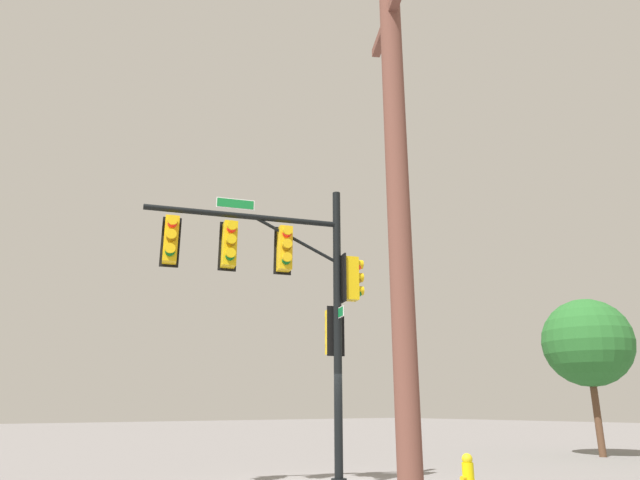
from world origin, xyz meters
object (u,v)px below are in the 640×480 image
object	(u,v)px
signal_pole_assembly	(287,280)
utility_pole	(399,223)
fire_hydrant	(468,475)
tree_near	(587,343)

from	to	relation	value
signal_pole_assembly	utility_pole	distance (m)	7.06
utility_pole	fire_hydrant	distance (m)	7.13
tree_near	utility_pole	bearing A→B (deg)	21.81
tree_near	signal_pole_assembly	bearing A→B (deg)	0.43
utility_pole	tree_near	size ratio (longest dim) A/B	1.30
utility_pole	fire_hydrant	world-z (taller)	utility_pole
fire_hydrant	tree_near	distance (m)	12.37
utility_pole	tree_near	world-z (taller)	utility_pole
signal_pole_assembly	utility_pole	size ratio (longest dim) A/B	0.94
fire_hydrant	tree_near	world-z (taller)	tree_near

